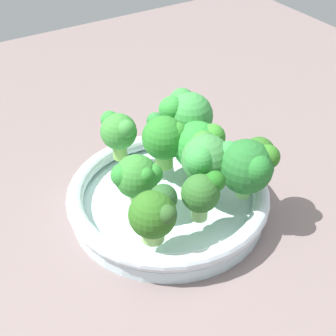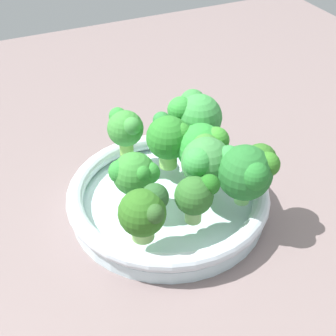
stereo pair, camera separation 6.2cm
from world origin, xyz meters
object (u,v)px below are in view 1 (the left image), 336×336
at_px(broccoli_floret_0, 198,145).
at_px(broccoli_floret_6, 207,160).
at_px(broccoli_floret_7, 137,177).
at_px(broccoli_floret_3, 119,131).
at_px(broccoli_floret_4, 250,165).
at_px(bowl, 168,198).
at_px(broccoli_floret_2, 203,192).
at_px(broccoli_floret_8, 155,213).
at_px(broccoli_floret_1, 186,114).
at_px(broccoli_floret_5, 163,138).

height_order(broccoli_floret_0, broccoli_floret_6, broccoli_floret_6).
relative_size(broccoli_floret_0, broccoli_floret_7, 1.10).
distance_m(broccoli_floret_3, broccoli_floret_4, 0.18).
xyz_separation_m(bowl, broccoli_floret_0, (-0.05, -0.01, 0.06)).
height_order(broccoli_floret_2, broccoli_floret_8, broccoli_floret_8).
xyz_separation_m(broccoli_floret_1, broccoli_floret_4, (-0.00, 0.14, -0.00)).
bearing_deg(bowl, broccoli_floret_3, -75.64).
bearing_deg(broccoli_floret_2, bowl, -86.07).
relative_size(bowl, broccoli_floret_2, 4.22).
distance_m(broccoli_floret_1, broccoli_floret_7, 0.14).
distance_m(broccoli_floret_2, broccoli_floret_7, 0.08).
height_order(broccoli_floret_0, broccoli_floret_8, broccoli_floret_0).
bearing_deg(broccoli_floret_3, broccoli_floret_0, 133.50).
height_order(broccoli_floret_1, broccoli_floret_7, broccoli_floret_1).
xyz_separation_m(broccoli_floret_2, broccoli_floret_8, (0.06, 0.00, -0.00)).
bearing_deg(broccoli_floret_6, broccoli_floret_0, -109.12).
height_order(broccoli_floret_2, broccoli_floret_3, broccoli_floret_3).
bearing_deg(broccoli_floret_1, broccoli_floret_0, 70.10).
distance_m(bowl, broccoli_floret_6, 0.08).
relative_size(broccoli_floret_2, broccoli_floret_6, 0.83).
bearing_deg(broccoli_floret_0, broccoli_floret_6, 70.88).
bearing_deg(broccoli_floret_0, broccoli_floret_7, 7.40).
bearing_deg(bowl, broccoli_floret_4, 139.50).
relative_size(broccoli_floret_0, broccoli_floret_3, 1.04).
relative_size(broccoli_floret_0, broccoli_floret_6, 0.93).
xyz_separation_m(broccoli_floret_1, broccoli_floret_6, (0.04, 0.10, -0.00)).
distance_m(broccoli_floret_1, broccoli_floret_8, 0.20).
xyz_separation_m(broccoli_floret_6, broccoli_floret_8, (0.10, 0.04, -0.01)).
relative_size(broccoli_floret_3, broccoli_floret_7, 1.06).
bearing_deg(broccoli_floret_5, broccoli_floret_3, -49.12).
distance_m(broccoli_floret_0, broccoli_floret_3, 0.11).
bearing_deg(broccoli_floret_5, broccoli_floret_8, 54.63).
xyz_separation_m(broccoli_floret_7, broccoli_floret_8, (0.01, 0.07, -0.00)).
distance_m(bowl, broccoli_floret_3, 0.11).
xyz_separation_m(bowl, broccoli_floret_1, (-0.08, -0.07, 0.07)).
bearing_deg(broccoli_floret_0, broccoli_floret_4, 107.68).
relative_size(broccoli_floret_1, broccoli_floret_8, 1.22).
distance_m(broccoli_floret_6, broccoli_floret_8, 0.11).
xyz_separation_m(broccoli_floret_5, broccoli_floret_6, (-0.02, 0.07, 0.00)).
bearing_deg(broccoli_floret_7, broccoli_floret_0, -172.60).
relative_size(broccoli_floret_1, broccoli_floret_7, 1.23).
height_order(broccoli_floret_3, broccoli_floret_4, broccoli_floret_4).
xyz_separation_m(broccoli_floret_3, broccoli_floret_4, (-0.10, 0.15, 0.00)).
relative_size(broccoli_floret_1, broccoli_floret_2, 1.26).
bearing_deg(broccoli_floret_6, broccoli_floret_5, -73.29).
xyz_separation_m(broccoli_floret_0, broccoli_floret_3, (0.08, -0.08, 0.00)).
xyz_separation_m(broccoli_floret_2, broccoli_floret_5, (-0.01, -0.11, 0.01)).
relative_size(bowl, broccoli_floret_5, 3.54).
bearing_deg(broccoli_floret_0, broccoli_floret_3, -46.50).
distance_m(broccoli_floret_0, broccoli_floret_6, 0.04).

